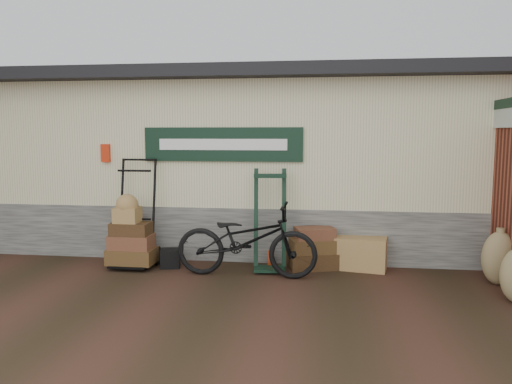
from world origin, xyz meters
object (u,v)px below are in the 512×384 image
suitcase_stack (312,248)px  bicycle (246,236)px  wicker_hamper (361,253)px  black_trunk (170,258)px  porter_trolley (135,212)px  green_barrow (270,220)px

suitcase_stack → bicycle: 1.17m
suitcase_stack → wicker_hamper: (0.76, 0.08, -0.08)m
wicker_hamper → black_trunk: wicker_hamper is taller
porter_trolley → green_barrow: bearing=0.9°
bicycle → porter_trolley: bearing=79.3°
porter_trolley → wicker_hamper: porter_trolley is taller
porter_trolley → green_barrow: porter_trolley is taller
wicker_hamper → bicycle: size_ratio=0.37×
green_barrow → wicker_hamper: 1.54m
green_barrow → suitcase_stack: green_barrow is taller
green_barrow → suitcase_stack: 0.82m
suitcase_stack → wicker_hamper: size_ratio=0.96×
porter_trolley → black_trunk: 0.94m
porter_trolley → wicker_hamper: size_ratio=2.26×
porter_trolley → suitcase_stack: porter_trolley is taller
green_barrow → porter_trolley: bearing=174.8°
black_trunk → bicycle: 1.40m
porter_trolley → wicker_hamper: (3.60, 0.26, -0.62)m
black_trunk → bicycle: (1.28, -0.33, 0.47)m
green_barrow → bicycle: (-0.31, -0.42, -0.17)m
black_trunk → bicycle: size_ratio=0.14×
wicker_hamper → black_trunk: size_ratio=2.61×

